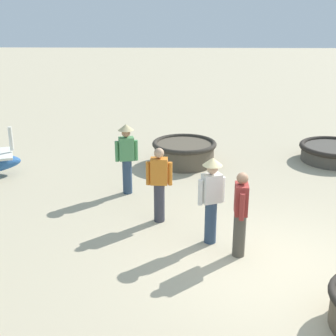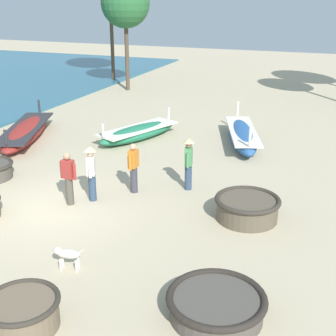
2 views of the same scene
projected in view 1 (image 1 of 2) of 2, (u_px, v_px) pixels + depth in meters
ground_plane at (271, 267)px, 7.98m from camera, size 80.00×80.00×0.00m
coracle_tilted at (334, 152)px, 13.21m from camera, size 1.93×1.93×0.48m
coracle_beside_post at (184, 152)px, 12.96m from camera, size 1.78×1.78×0.64m
fisherman_standing_right at (240, 213)px, 8.07m from camera, size 0.53×0.24×1.57m
fisherman_hauling at (127, 154)px, 10.75m from camera, size 0.36×0.52×1.67m
fisherman_by_coracle at (159, 183)px, 9.38m from camera, size 0.23×0.53×1.57m
fisherman_standing_left at (211, 195)px, 8.49m from camera, size 0.36×0.50×1.67m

